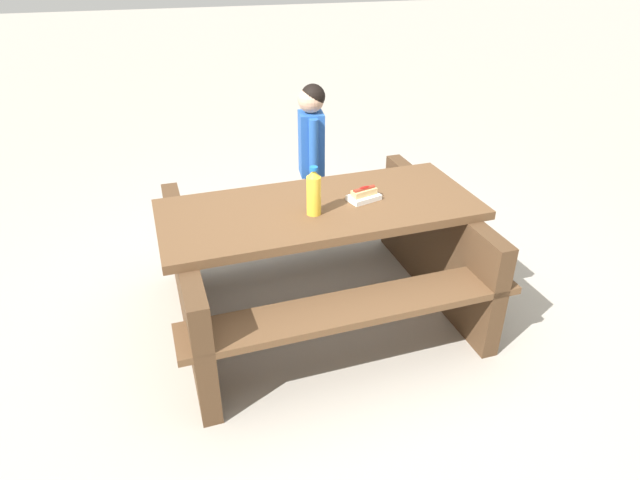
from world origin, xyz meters
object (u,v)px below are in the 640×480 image
object	(u,v)px
picnic_table	(320,252)
hotdog_tray	(364,195)
soda_bottle	(314,192)
child_in_coat	(312,144)

from	to	relation	value
picnic_table	hotdog_tray	world-z (taller)	hotdog_tray
soda_bottle	child_in_coat	world-z (taller)	child_in_coat
soda_bottle	child_in_coat	distance (m)	1.07
soda_bottle	child_in_coat	size ratio (longest dim) A/B	0.23
soda_bottle	picnic_table	bearing A→B (deg)	57.36
hotdog_tray	child_in_coat	xyz separation A→B (m)	(-0.08, 0.94, -0.02)
picnic_table	child_in_coat	world-z (taller)	child_in_coat
hotdog_tray	child_in_coat	world-z (taller)	child_in_coat
hotdog_tray	soda_bottle	bearing A→B (deg)	-162.93
hotdog_tray	child_in_coat	size ratio (longest dim) A/B	0.17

